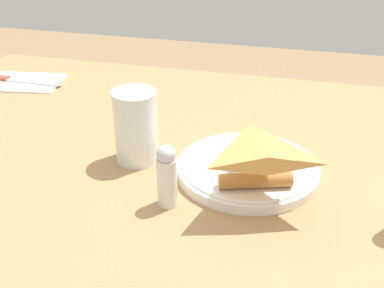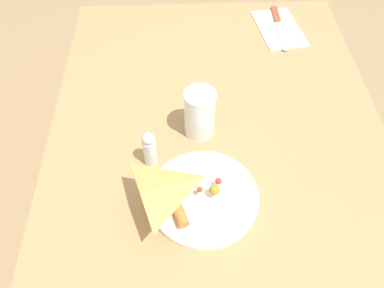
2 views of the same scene
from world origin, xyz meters
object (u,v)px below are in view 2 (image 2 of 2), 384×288
at_px(dining_table, 217,167).
at_px(milk_glass, 200,115).
at_px(plate_pizza, 203,196).
at_px(napkin_folded, 279,29).
at_px(salt_shaker, 150,149).
at_px(butter_knife, 279,25).

xyz_separation_m(dining_table, milk_glass, (-0.04, -0.05, 0.15)).
bearing_deg(plate_pizza, milk_glass, 179.38).
height_order(napkin_folded, salt_shaker, salt_shaker).
bearing_deg(salt_shaker, dining_table, 105.89).
bearing_deg(plate_pizza, dining_table, 162.15).
bearing_deg(dining_table, butter_knife, 153.93).
relative_size(napkin_folded, salt_shaker, 2.20).
bearing_deg(salt_shaker, butter_knife, 142.65).
bearing_deg(plate_pizza, salt_shaker, -132.37).
bearing_deg(milk_glass, napkin_folded, 146.14).
bearing_deg(milk_glass, butter_knife, 146.91).
xyz_separation_m(napkin_folded, butter_knife, (-0.01, 0.00, 0.00)).
xyz_separation_m(dining_table, salt_shaker, (0.05, -0.16, 0.15)).
xyz_separation_m(dining_table, butter_knife, (-0.46, 0.22, 0.10)).
xyz_separation_m(plate_pizza, napkin_folded, (-0.59, 0.27, -0.01)).
bearing_deg(napkin_folded, butter_knife, 179.30).
distance_m(milk_glass, napkin_folded, 0.49).
relative_size(napkin_folded, butter_knife, 0.98).
bearing_deg(butter_knife, milk_glass, -32.39).
xyz_separation_m(dining_table, plate_pizza, (0.15, -0.05, 0.11)).
relative_size(dining_table, plate_pizza, 5.11).
bearing_deg(salt_shaker, milk_glass, 128.02).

